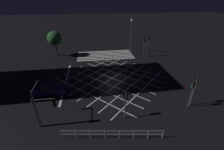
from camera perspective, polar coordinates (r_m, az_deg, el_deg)
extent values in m
plane|color=black|center=(25.11, 0.00, -1.24)|extent=(200.00, 200.00, 0.00)
cube|color=silver|center=(32.66, -2.07, 5.96)|extent=(12.68, 0.50, 0.01)
cube|color=silver|center=(33.49, -2.24, 6.54)|extent=(12.68, 0.50, 0.01)
cube|color=silver|center=(34.32, -2.39, 7.08)|extent=(12.68, 0.50, 0.01)
cube|color=silver|center=(35.16, -2.55, 7.60)|extent=(12.68, 0.50, 0.01)
cube|color=silver|center=(36.00, -2.69, 8.10)|extent=(12.68, 0.50, 0.01)
cube|color=silver|center=(36.84, -2.83, 8.57)|extent=(12.68, 0.50, 0.01)
cube|color=silver|center=(37.69, -2.96, 9.03)|extent=(12.68, 0.50, 0.01)
cube|color=silver|center=(28.47, -9.10, 2.13)|extent=(11.05, 11.05, 0.01)
cube|color=silver|center=(29.31, 6.65, 3.09)|extent=(11.05, 11.05, 0.01)
cube|color=silver|center=(27.26, -6.32, 1.10)|extent=(11.05, 11.05, 0.01)
cube|color=silver|center=(27.85, 4.66, 1.80)|extent=(11.05, 11.05, 0.01)
cube|color=silver|center=(26.14, -3.29, -0.02)|extent=(11.05, 11.05, 0.01)
cube|color=silver|center=(26.45, 2.45, 0.36)|extent=(11.05, 11.05, 0.01)
cube|color=silver|center=(25.11, 0.00, -1.24)|extent=(11.05, 11.05, 0.01)
cube|color=silver|center=(25.11, 0.00, -1.24)|extent=(11.05, 11.05, 0.01)
cube|color=silver|center=(24.17, 3.56, -2.55)|extent=(11.05, 11.05, 0.01)
cube|color=silver|center=(23.84, -2.72, -3.00)|extent=(11.05, 11.05, 0.01)
cube|color=silver|center=(23.36, 7.40, -3.95)|extent=(11.05, 11.05, 0.01)
cube|color=silver|center=(22.65, -5.75, -4.95)|extent=(11.05, 11.05, 0.01)
cube|color=silver|center=(22.66, 11.50, -5.42)|extent=(11.05, 11.05, 0.01)
cube|color=silver|center=(21.57, -9.11, -7.09)|extent=(11.05, 11.05, 0.01)
cube|color=silver|center=(25.32, -17.17, -2.35)|extent=(0.30, 12.68, 0.01)
cylinder|color=#424244|center=(17.02, -26.84, -11.76)|extent=(0.11, 0.11, 4.49)
cylinder|color=#424244|center=(16.69, -27.41, -3.92)|extent=(0.09, 2.06, 0.09)
cube|color=black|center=(17.74, -26.17, -3.42)|extent=(0.28, 0.16, 0.90)
sphere|color=red|center=(17.69, -26.28, -2.40)|extent=(0.18, 0.18, 0.18)
sphere|color=black|center=(17.83, -26.08, -3.23)|extent=(0.18, 0.18, 0.18)
sphere|color=black|center=(17.98, -25.88, -4.05)|extent=(0.18, 0.18, 0.18)
cube|color=black|center=(17.67, -26.25, -3.57)|extent=(0.36, 0.02, 0.98)
cylinder|color=#424244|center=(17.25, -27.08, -13.04)|extent=(0.11, 0.11, 3.66)
cylinder|color=#424244|center=(15.94, -24.95, -8.47)|extent=(2.02, 0.09, 0.09)
cube|color=black|center=(15.91, -21.12, -9.69)|extent=(0.16, 0.28, 0.90)
sphere|color=black|center=(15.71, -20.91, -8.81)|extent=(0.18, 0.18, 0.18)
sphere|color=orange|center=(15.88, -20.73, -9.68)|extent=(0.18, 0.18, 0.18)
sphere|color=black|center=(16.06, -20.55, -10.53)|extent=(0.18, 0.18, 0.18)
cube|color=black|center=(15.93, -21.44, -9.70)|extent=(0.02, 0.36, 0.98)
cylinder|color=#424244|center=(20.16, 27.98, -6.59)|extent=(0.11, 0.11, 3.87)
cube|color=black|center=(19.38, 28.59, -3.13)|extent=(0.16, 0.28, 0.90)
sphere|color=black|center=(19.18, 28.52, -2.39)|extent=(0.18, 0.18, 0.18)
sphere|color=black|center=(19.32, 28.32, -3.16)|extent=(0.18, 0.18, 0.18)
sphere|color=green|center=(19.46, 28.13, -3.92)|extent=(0.18, 0.18, 0.18)
cube|color=black|center=(19.44, 28.81, -3.10)|extent=(0.02, 0.36, 0.98)
cylinder|color=#424244|center=(34.48, 12.14, 10.34)|extent=(0.11, 0.11, 4.28)
cube|color=black|center=(33.99, 12.21, 12.97)|extent=(0.16, 0.28, 0.90)
sphere|color=black|center=(33.87, 12.08, 13.46)|extent=(0.18, 0.18, 0.18)
sphere|color=black|center=(33.95, 12.02, 12.97)|extent=(0.18, 0.18, 0.18)
sphere|color=green|center=(34.02, 11.97, 12.48)|extent=(0.18, 0.18, 0.18)
cube|color=black|center=(34.02, 12.35, 12.97)|extent=(0.02, 0.36, 0.98)
cylinder|color=#424244|center=(34.33, 13.36, 10.32)|extent=(0.11, 0.11, 4.49)
cube|color=black|center=(33.74, 13.77, 13.06)|extent=(0.28, 0.16, 0.90)
sphere|color=black|center=(33.57, 13.90, 13.50)|extent=(0.18, 0.18, 0.18)
sphere|color=black|center=(33.64, 13.84, 13.01)|extent=(0.18, 0.18, 0.18)
sphere|color=green|center=(33.72, 13.78, 12.52)|extent=(0.18, 0.18, 0.18)
cube|color=black|center=(33.82, 13.72, 13.10)|extent=(0.36, 0.02, 0.98)
cylinder|color=#424244|center=(16.58, 5.18, -11.67)|extent=(0.11, 0.11, 3.46)
cube|color=black|center=(15.93, 5.26, -7.95)|extent=(0.28, 0.16, 0.90)
sphere|color=red|center=(15.85, 5.22, -6.84)|extent=(0.18, 0.18, 0.18)
sphere|color=black|center=(16.02, 5.17, -7.72)|extent=(0.18, 0.18, 0.18)
sphere|color=black|center=(16.20, 5.13, -8.58)|extent=(0.18, 0.18, 0.18)
cube|color=black|center=(15.86, 5.33, -8.14)|extent=(0.36, 0.02, 0.98)
cylinder|color=#424244|center=(20.65, 28.66, -5.56)|extent=(0.11, 0.11, 4.10)
cube|color=black|center=(20.01, 29.46, -1.63)|extent=(0.28, 0.16, 0.90)
sphere|color=red|center=(19.96, 29.48, -0.73)|extent=(0.18, 0.18, 0.18)
sphere|color=black|center=(20.09, 29.28, -1.48)|extent=(0.18, 0.18, 0.18)
sphere|color=black|center=(20.22, 29.09, -2.22)|extent=(0.18, 0.18, 0.18)
cube|color=black|center=(19.95, 29.60, -1.76)|extent=(0.36, 0.02, 0.98)
cylinder|color=#424244|center=(35.64, 7.17, 13.86)|extent=(0.14, 0.14, 7.31)
sphere|color=#F4EAC6|center=(34.91, 7.56, 19.93)|extent=(0.54, 0.54, 0.54)
cylinder|color=#38281C|center=(36.25, -20.35, 8.95)|extent=(0.36, 0.36, 2.92)
sphere|color=#235128|center=(35.56, -21.06, 12.90)|extent=(3.05, 3.05, 3.05)
cube|color=#191951|center=(22.79, -22.62, -5.44)|extent=(4.49, 1.71, 0.65)
cube|color=black|center=(22.55, -23.15, -4.28)|extent=(1.88, 1.51, 0.45)
sphere|color=white|center=(22.77, -16.98, -4.59)|extent=(0.16, 0.16, 0.16)
sphere|color=white|center=(21.89, -17.33, -6.08)|extent=(0.16, 0.16, 0.16)
cylinder|color=black|center=(23.16, -18.83, -4.69)|extent=(0.68, 0.20, 0.68)
cylinder|color=black|center=(21.96, -19.42, -6.76)|extent=(0.68, 0.20, 0.68)
cylinder|color=black|center=(23.90, -25.39, -4.99)|extent=(0.68, 0.20, 0.68)
cylinder|color=black|center=(22.73, -26.32, -6.99)|extent=(0.68, 0.20, 0.68)
cylinder|color=#B7B7BC|center=(16.17, -18.76, -20.66)|extent=(0.05, 0.05, 1.05)
cylinder|color=#B7B7BC|center=(15.81, -13.64, -21.16)|extent=(0.05, 0.05, 1.05)
cylinder|color=#B7B7BC|center=(15.57, -8.28, -21.51)|extent=(0.05, 0.05, 1.05)
cylinder|color=#B7B7BC|center=(15.44, -2.78, -21.69)|extent=(0.05, 0.05, 1.05)
cylinder|color=#B7B7BC|center=(15.44, 2.78, -21.69)|extent=(0.05, 0.05, 1.05)
cylinder|color=#B7B7BC|center=(15.57, 8.28, -21.51)|extent=(0.05, 0.05, 1.05)
cylinder|color=#B7B7BC|center=(15.81, 13.64, -21.16)|extent=(0.05, 0.05, 1.05)
cylinder|color=#B7B7BC|center=(16.17, 18.76, -20.66)|extent=(0.05, 0.05, 1.05)
cylinder|color=#B7B7BC|center=(15.06, 0.00, -20.52)|extent=(9.64, 1.39, 0.04)
cylinder|color=#B7B7BC|center=(15.39, 0.00, -21.59)|extent=(9.64, 1.39, 0.04)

